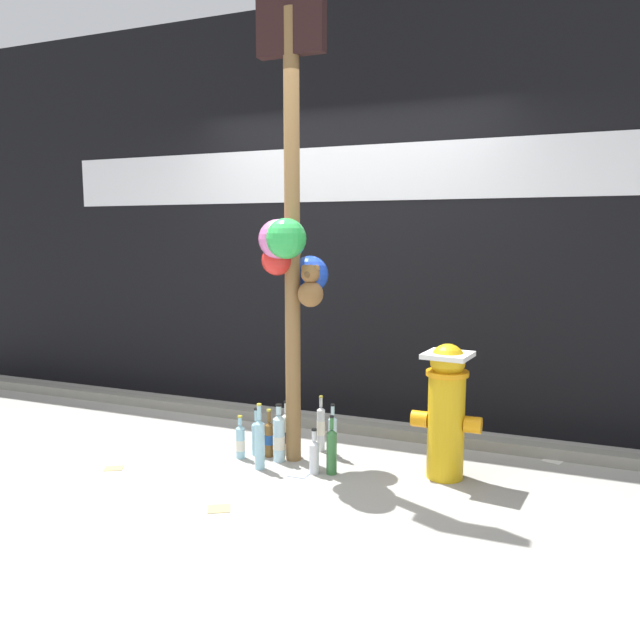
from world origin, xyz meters
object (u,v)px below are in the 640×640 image
object	(u,v)px
bottle_0	(286,433)
bottle_8	(269,438)
bottle_4	(260,443)
bottle_6	(333,436)
bottle_9	(332,450)
memorial_post	(291,228)
bottle_1	(321,428)
fire_hydrant	(446,408)
bottle_5	(257,436)
bottle_2	(240,441)
bottle_3	(279,438)
bottle_7	(314,455)

from	to	relation	value
bottle_0	bottle_8	xyz separation A→B (m)	(-0.09, -0.09, -0.02)
bottle_4	bottle_6	size ratio (longest dim) A/B	1.17
bottle_6	bottle_9	bearing A→B (deg)	-69.92
bottle_0	memorial_post	bearing A→B (deg)	-45.87
bottle_1	fire_hydrant	bearing A→B (deg)	-9.73
memorial_post	bottle_0	distance (m)	1.39
bottle_5	bottle_6	bearing A→B (deg)	17.12
memorial_post	bottle_8	world-z (taller)	memorial_post
bottle_2	memorial_post	bearing A→B (deg)	18.57
bottle_1	bottle_5	xyz separation A→B (m)	(-0.37, -0.24, -0.04)
bottle_5	bottle_3	bearing A→B (deg)	-14.00
fire_hydrant	bottle_8	distance (m)	1.22
bottle_8	memorial_post	bearing A→B (deg)	2.89
bottle_2	bottle_7	bearing A→B (deg)	-6.29
bottle_6	bottle_7	size ratio (longest dim) A/B	1.27
bottle_3	bottle_0	bearing A→B (deg)	95.29
bottle_1	bottle_9	distance (m)	0.43
bottle_1	bottle_8	xyz separation A→B (m)	(-0.28, -0.24, -0.03)
bottle_4	bottle_9	world-z (taller)	bottle_4
bottle_5	fire_hydrant	bearing A→B (deg)	4.14
bottle_5	bottle_4	bearing A→B (deg)	-57.53
bottle_0	bottle_6	bearing A→B (deg)	10.47
memorial_post	bottle_1	size ratio (longest dim) A/B	7.53
bottle_2	bottle_6	xyz separation A→B (m)	(0.57, 0.25, 0.03)
bottle_5	bottle_8	bearing A→B (deg)	2.09
bottle_4	memorial_post	bearing A→B (deg)	62.91
bottle_0	bottle_7	xyz separation A→B (m)	(0.31, -0.26, -0.03)
memorial_post	fire_hydrant	bearing A→B (deg)	4.53
bottle_0	bottle_7	world-z (taller)	bottle_0
bottle_1	bottle_6	xyz separation A→B (m)	(0.12, -0.09, -0.01)
bottle_7	bottle_8	bearing A→B (deg)	157.62
bottle_7	bottle_5	bearing A→B (deg)	161.91
fire_hydrant	bottle_9	xyz separation A→B (m)	(-0.67, -0.22, -0.29)
bottle_8	bottle_9	size ratio (longest dim) A/B	0.87
bottle_9	bottle_6	bearing A→B (deg)	110.08
bottle_2	bottle_1	bearing A→B (deg)	37.76
fire_hydrant	bottle_0	distance (m)	1.13
bottle_5	bottle_6	xyz separation A→B (m)	(0.50, 0.15, 0.02)
fire_hydrant	bottle_2	xyz separation A→B (m)	(-1.34, -0.19, -0.32)
bottle_6	bottle_7	world-z (taller)	bottle_6
bottle_9	fire_hydrant	bearing A→B (deg)	17.94
bottle_7	bottle_4	bearing A→B (deg)	-170.30
bottle_4	bottle_5	xyz separation A→B (m)	(-0.14, 0.22, -0.05)
bottle_4	bottle_6	xyz separation A→B (m)	(0.36, 0.37, -0.03)
memorial_post	bottle_7	distance (m)	1.45
fire_hydrant	bottle_6	xyz separation A→B (m)	(-0.77, 0.06, -0.29)
bottle_1	bottle_3	size ratio (longest dim) A/B	1.01
memorial_post	bottle_6	bearing A→B (deg)	30.89
bottle_1	bottle_7	world-z (taller)	bottle_1
memorial_post	bottle_2	world-z (taller)	memorial_post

